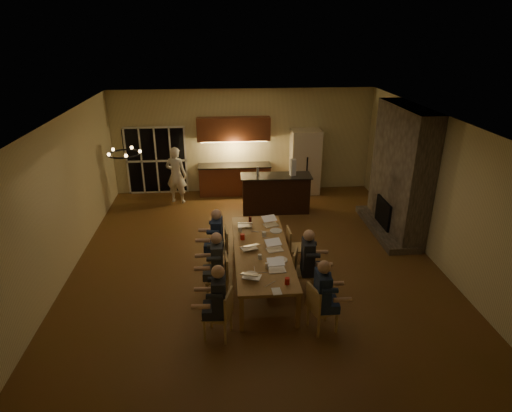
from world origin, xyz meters
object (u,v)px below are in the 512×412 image
(can_cola, at_px, (250,219))
(refrigerator, at_px, (305,162))
(bar_island, at_px, (276,194))
(laptop_d, at_px, (275,245))
(laptop_e, at_px, (245,221))
(redcup_mid, at_px, (242,237))
(person_right_mid, at_px, (308,262))
(chair_left_mid, at_px, (216,277))
(chair_right_mid, at_px, (305,272))
(person_left_mid, at_px, (217,265))
(person_right_near, at_px, (322,297))
(laptop_c, at_px, (249,244))
(plate_left, at_px, (251,275))
(laptop_f, at_px, (271,221))
(laptop_b, at_px, (277,265))
(plate_far, at_px, (276,231))
(bar_blender, at_px, (293,167))
(chair_right_far, at_px, (297,247))
(can_silver, at_px, (267,266))
(person_left_near, at_px, (219,302))
(chandelier, at_px, (124,154))
(bar_bottle, at_px, (258,171))
(dining_table, at_px, (262,265))
(redcup_near, at_px, (287,281))
(laptop_a, at_px, (252,272))
(mug_mid, at_px, (264,234))
(plate_near, at_px, (280,260))
(chair_left_near, at_px, (218,314))
(mug_back, at_px, (240,230))
(mug_front, at_px, (260,257))
(chair_left_far, at_px, (218,249))
(chair_right_near, at_px, (323,307))
(standing_person, at_px, (176,175))

(can_cola, bearing_deg, refrigerator, 62.05)
(bar_island, relative_size, laptop_d, 6.13)
(laptop_e, height_order, redcup_mid, laptop_e)
(refrigerator, xyz_separation_m, person_right_mid, (-0.99, -5.55, -0.31))
(chair_left_mid, relative_size, can_cola, 7.42)
(chair_right_mid, height_order, person_left_mid, person_left_mid)
(refrigerator, height_order, person_right_near, refrigerator)
(laptop_c, bearing_deg, refrigerator, -132.09)
(bar_island, distance_m, person_right_near, 5.23)
(redcup_mid, relative_size, plate_left, 0.45)
(chair_left_mid, distance_m, laptop_f, 2.05)
(laptop_b, relative_size, plate_left, 1.19)
(plate_far, bearing_deg, person_left_mid, -135.86)
(bar_blender, bearing_deg, redcup_mid, -127.33)
(chair_right_far, xyz_separation_m, can_silver, (-0.82, -1.34, 0.37))
(redcup_mid, bearing_deg, laptop_f, 43.33)
(chair_right_mid, bearing_deg, person_left_near, 142.85)
(person_left_mid, distance_m, chandelier, 2.70)
(plate_far, height_order, bar_bottle, bar_bottle)
(person_left_near, bearing_deg, dining_table, 154.68)
(redcup_near, xyz_separation_m, plate_left, (-0.61, 0.33, -0.05))
(laptop_a, distance_m, mug_mid, 1.64)
(laptop_a, bearing_deg, redcup_mid, -67.62)
(mug_mid, height_order, bar_blender, bar_blender)
(laptop_b, height_order, plate_near, laptop_b)
(chair_left_near, height_order, laptop_b, laptop_b)
(chair_right_mid, height_order, laptop_d, laptop_d)
(person_right_near, bearing_deg, dining_table, 28.22)
(redcup_near, bearing_deg, laptop_b, 105.06)
(mug_back, bearing_deg, bar_blender, 59.73)
(person_right_mid, xyz_separation_m, laptop_c, (-1.10, 0.54, 0.17))
(bar_blender, bearing_deg, mug_front, -118.45)
(person_right_near, height_order, can_cola, person_right_near)
(redcup_mid, bearing_deg, chair_left_far, 160.27)
(chair_right_near, height_order, mug_front, chair_right_near)
(bar_island, distance_m, chair_left_far, 3.37)
(refrigerator, bearing_deg, plate_far, -108.76)
(laptop_a, height_order, laptop_c, same)
(chair_right_near, relative_size, mug_back, 8.90)
(bar_island, xyz_separation_m, person_right_near, (0.13, -5.23, 0.15))
(chair_left_near, height_order, bar_bottle, bar_bottle)
(mug_front, height_order, redcup_mid, redcup_mid)
(chair_left_far, xyz_separation_m, can_cola, (0.76, 0.67, 0.37))
(laptop_a, bearing_deg, plate_left, -56.44)
(standing_person, bearing_deg, chair_right_mid, 136.47)
(chair_right_far, xyz_separation_m, laptop_a, (-1.12, -1.60, 0.42))
(laptop_d, xyz_separation_m, plate_left, (-0.55, -0.91, -0.10))
(chair_right_mid, distance_m, mug_back, 1.78)
(dining_table, distance_m, plate_far, 0.96)
(chair_left_far, height_order, person_right_mid, person_right_mid)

